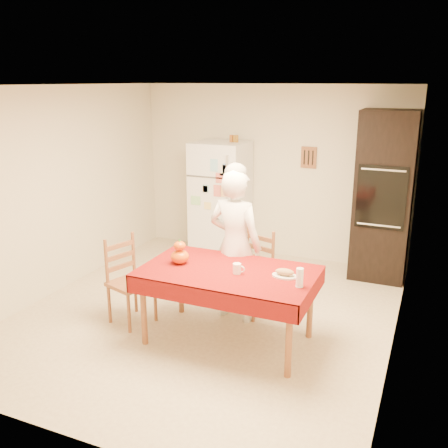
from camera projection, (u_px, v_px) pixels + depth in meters
The scene contains 17 objects.
floor at pixel (207, 313), 5.66m from camera, with size 4.50×4.50×0.00m, color tan.
room_shell at pixel (206, 172), 5.21m from camera, with size 4.02×4.52×2.51m.
refrigerator at pixel (221, 200), 7.33m from camera, with size 0.75×0.74×1.70m.
oven_cabinet at pixel (384, 197), 6.44m from camera, with size 0.70×0.62×2.20m.
dining_table at pixel (228, 277), 4.89m from camera, with size 1.70×1.00×0.76m.
chair_far at pixel (254, 268), 5.62m from camera, with size 0.52×0.51×0.95m.
chair_left at pixel (127, 277), 5.37m from camera, with size 0.51×0.52×0.95m.
seated_woman at pixel (235, 246), 5.36m from camera, with size 0.61×0.40×1.67m, color silver.
coffee_mug at pixel (237, 269), 4.77m from camera, with size 0.08×0.08×0.10m, color white.
pumpkin_lower at pixel (180, 257), 5.04m from camera, with size 0.19×0.19×0.14m, color #C54F04.
pumpkin_upper at pixel (180, 246), 5.00m from camera, with size 0.12×0.12×0.09m, color #C84B04.
wine_glass at pixel (300, 278), 4.46m from camera, with size 0.07×0.07×0.18m, color white.
bread_plate at pixel (285, 276), 4.70m from camera, with size 0.24×0.24×0.02m, color white.
bread_loaf at pixel (285, 272), 4.69m from camera, with size 0.18×0.10×0.06m, color #A47951.
spice_jar_left at pixel (231, 138), 7.07m from camera, with size 0.05×0.05×0.10m, color #904D1A.
spice_jar_mid at pixel (235, 139), 7.05m from camera, with size 0.05×0.05×0.10m, color brown.
spice_jar_right at pixel (237, 139), 7.04m from camera, with size 0.05×0.05×0.10m, color brown.
Camera 1 is at (2.21, -4.66, 2.55)m, focal length 40.00 mm.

